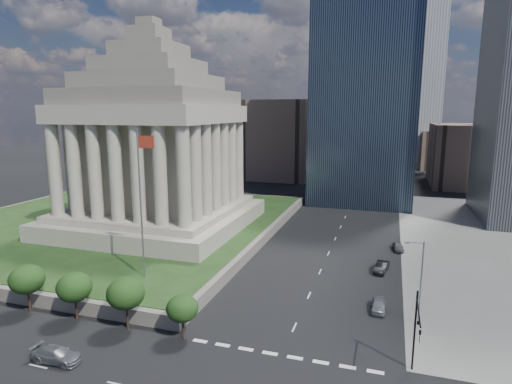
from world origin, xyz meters
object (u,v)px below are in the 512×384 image
at_px(suv_grey, 57,355).
at_px(traffic_signal_ne, 417,328).
at_px(street_lamp_north, 420,278).
at_px(parked_sedan_far, 398,247).
at_px(parked_sedan_mid, 382,267).
at_px(parked_sedan_near, 379,305).
at_px(flagpole, 142,197).
at_px(war_memorial, 153,126).

bearing_deg(suv_grey, traffic_signal_ne, -78.78).
relative_size(traffic_signal_ne, street_lamp_north, 0.80).
bearing_deg(parked_sedan_far, parked_sedan_mid, -109.55).
distance_m(traffic_signal_ne, suv_grey, 34.44).
bearing_deg(suv_grey, parked_sedan_near, -56.27).
distance_m(street_lamp_north, parked_sedan_far, 27.79).
height_order(traffic_signal_ne, parked_sedan_near, traffic_signal_ne).
bearing_deg(street_lamp_north, traffic_signal_ne, -94.19).
xyz_separation_m(flagpole, street_lamp_north, (35.16, 1.00, -7.45)).
relative_size(parked_sedan_near, parked_sedan_far, 1.02).
distance_m(traffic_signal_ne, parked_sedan_mid, 27.71).
relative_size(flagpole, parked_sedan_far, 4.77).
distance_m(war_memorial, parked_sedan_mid, 48.23).
bearing_deg(war_memorial, parked_sedan_near, -25.78).
height_order(suv_grey, parked_sedan_mid, parked_sedan_mid).
bearing_deg(parked_sedan_near, street_lamp_north, -27.91).
bearing_deg(suv_grey, parked_sedan_far, -36.49).
bearing_deg(traffic_signal_ne, parked_sedan_far, 91.48).
bearing_deg(parked_sedan_far, flagpole, -146.94).
bearing_deg(war_memorial, street_lamp_north, -25.92).
height_order(war_memorial, parked_sedan_mid, war_memorial).
bearing_deg(flagpole, war_memorial, 116.89).
xyz_separation_m(flagpole, traffic_signal_ne, (34.33, -10.30, -7.86)).
bearing_deg(flagpole, street_lamp_north, 1.63).
height_order(war_memorial, flagpole, war_memorial).
distance_m(war_memorial, parked_sedan_near, 52.04).
bearing_deg(parked_sedan_mid, traffic_signal_ne, -72.73).
height_order(traffic_signal_ne, parked_sedan_mid, traffic_signal_ne).
relative_size(suv_grey, parked_sedan_near, 1.20).
bearing_deg(parked_sedan_mid, flagpole, -141.47).
height_order(war_memorial, parked_sedan_near, war_memorial).
bearing_deg(war_memorial, traffic_signal_ne, -36.42).
distance_m(suv_grey, parked_sedan_far, 56.27).
xyz_separation_m(war_memorial, traffic_signal_ne, (46.50, -34.30, -16.15)).
xyz_separation_m(street_lamp_north, parked_sedan_mid, (-4.33, 15.82, -4.90)).
distance_m(traffic_signal_ne, parked_sedan_far, 38.86).
distance_m(suv_grey, parked_sedan_mid, 45.68).
bearing_deg(traffic_signal_ne, suv_grey, -167.34).
relative_size(war_memorial, flagpole, 1.95).
bearing_deg(parked_sedan_near, flagpole, -174.70).
bearing_deg(parked_sedan_near, parked_sedan_mid, 89.32).
bearing_deg(war_memorial, suv_grey, -72.49).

